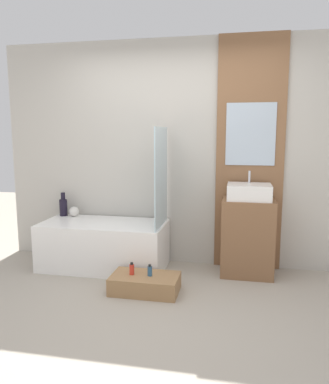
{
  "coord_description": "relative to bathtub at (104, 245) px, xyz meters",
  "views": [
    {
      "loc": [
        0.73,
        -2.75,
        1.54
      ],
      "look_at": [
        0.04,
        0.71,
        0.98
      ],
      "focal_mm": 35.0,
      "sensor_mm": 36.0,
      "label": 1
    }
  ],
  "objects": [
    {
      "name": "ground_plane",
      "position": [
        0.77,
        -1.19,
        -0.27
      ],
      "size": [
        12.0,
        12.0,
        0.0
      ],
      "primitive_type": "plane",
      "color": "#A39989"
    },
    {
      "name": "wall_tiled_back",
      "position": [
        0.77,
        0.39,
        1.03
      ],
      "size": [
        4.2,
        0.06,
        2.6
      ],
      "primitive_type": "cube",
      "color": "#B7B2A8",
      "rests_on": "ground_plane"
    },
    {
      "name": "wall_wood_accent",
      "position": [
        1.61,
        0.34,
        1.05
      ],
      "size": [
        0.74,
        0.04,
        2.6
      ],
      "color": "brown",
      "rests_on": "ground_plane"
    },
    {
      "name": "bathtub",
      "position": [
        0.0,
        0.0,
        0.0
      ],
      "size": [
        1.41,
        0.69,
        0.53
      ],
      "color": "white",
      "rests_on": "ground_plane"
    },
    {
      "name": "glass_shower_screen",
      "position": [
        0.68,
        -0.01,
        0.8
      ],
      "size": [
        0.01,
        0.63,
        1.07
      ],
      "primitive_type": "cube",
      "color": "silver",
      "rests_on": "bathtub"
    },
    {
      "name": "wooden_step_bench",
      "position": [
        0.63,
        -0.57,
        -0.18
      ],
      "size": [
        0.66,
        0.38,
        0.17
      ],
      "primitive_type": "cube",
      "color": "#997047",
      "rests_on": "ground_plane"
    },
    {
      "name": "vanity_cabinet",
      "position": [
        1.61,
        0.11,
        0.15
      ],
      "size": [
        0.56,
        0.43,
        0.84
      ],
      "primitive_type": "cube",
      "color": "brown",
      "rests_on": "ground_plane"
    },
    {
      "name": "sink",
      "position": [
        1.61,
        0.11,
        0.65
      ],
      "size": [
        0.46,
        0.37,
        0.3
      ],
      "color": "white",
      "rests_on": "vanity_cabinet"
    },
    {
      "name": "vase_tall_dark",
      "position": [
        -0.61,
        0.25,
        0.38
      ],
      "size": [
        0.09,
        0.09,
        0.29
      ],
      "color": "black",
      "rests_on": "bathtub"
    },
    {
      "name": "vase_round_light",
      "position": [
        -0.46,
        0.23,
        0.32
      ],
      "size": [
        0.12,
        0.12,
        0.12
      ],
      "primitive_type": "sphere",
      "color": "silver",
      "rests_on": "bathtub"
    },
    {
      "name": "bottle_soap_primary",
      "position": [
        0.5,
        -0.57,
        -0.04
      ],
      "size": [
        0.05,
        0.05,
        0.12
      ],
      "color": "red",
      "rests_on": "wooden_step_bench"
    },
    {
      "name": "bottle_soap_secondary",
      "position": [
        0.68,
        -0.57,
        -0.05
      ],
      "size": [
        0.05,
        0.05,
        0.11
      ],
      "color": "#2D567A",
      "rests_on": "wooden_step_bench"
    }
  ]
}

